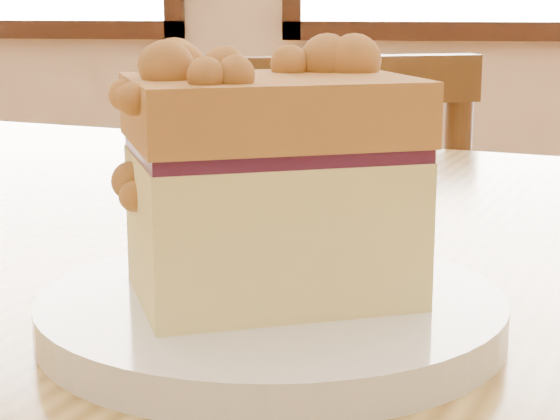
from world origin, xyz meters
name	(u,v)px	position (x,y,z in m)	size (l,w,h in m)	color
cafe_table_main	(288,404)	(-0.11, 0.28, 0.66)	(1.51, 1.21, 0.75)	tan
cafe_chair_main	(304,354)	(-0.17, 0.99, 0.42)	(0.49, 0.49, 0.84)	#562F17
plate	(271,313)	(-0.10, 0.17, 0.76)	(0.21, 0.21, 0.02)	white
cake_slice	(269,175)	(-0.10, 0.16, 0.82)	(0.14, 0.13, 0.11)	#FFEA90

